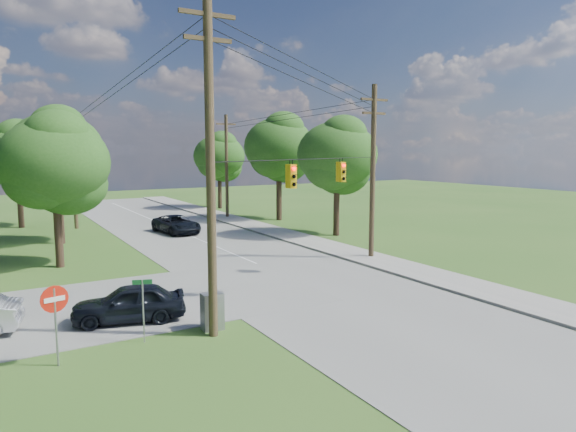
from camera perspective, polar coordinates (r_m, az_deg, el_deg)
ground at (r=20.85m, az=4.19°, el=-11.19°), size 140.00×140.00×0.00m
main_road at (r=25.90m, az=1.55°, el=-7.43°), size 10.00×100.00×0.03m
sidewalk_east at (r=29.88m, az=12.58°, el=-5.52°), size 2.60×100.00×0.12m
pole_sw at (r=17.94m, az=-8.63°, el=6.01°), size 2.00×0.32×12.00m
pole_ne at (r=31.55m, az=9.40°, el=5.15°), size 2.00×0.32×10.50m
pole_north_e at (r=50.47m, az=-6.84°, el=5.60°), size 2.00×0.32×10.00m
pole_north_w at (r=46.70m, az=-22.73°, el=4.95°), size 2.00×0.32×10.00m
power_lines at (r=30.69m, az=-5.82°, el=12.04°), size 13.93×29.62×4.93m
traffic_signals at (r=24.89m, az=3.38°, el=4.74°), size 4.91×3.27×1.05m
tree_w_near at (r=31.43m, az=-24.52°, el=5.42°), size 6.00×6.00×8.40m
tree_w_mid at (r=39.48m, az=-24.34°, el=6.64°), size 6.40×6.40×9.22m
tree_w_far at (r=49.31m, az=-27.90°, el=6.07°), size 6.00×6.00×8.73m
tree_e_near at (r=39.76m, az=5.48°, el=6.78°), size 6.20×6.20×8.81m
tree_e_mid at (r=48.47m, az=-1.02°, el=7.68°), size 6.60×6.60×9.64m
tree_e_far at (r=58.83m, az=-7.65°, el=6.60°), size 5.80×5.80×8.32m
car_cross_dark at (r=21.02m, az=-17.24°, el=-9.20°), size 4.54×2.73×1.45m
car_main_north at (r=41.91m, az=-12.30°, el=-0.89°), size 3.01×5.37×1.42m
control_cabinet at (r=19.49m, az=-8.41°, el=-10.44°), size 0.79×0.58×1.39m
do_not_enter_sign at (r=17.37m, az=-24.48°, el=-9.29°), size 0.83×0.23×2.55m
street_name_sign at (r=18.52m, az=-15.82°, el=-9.11°), size 0.64×0.25×2.24m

